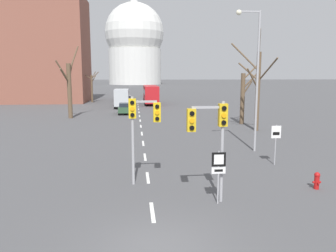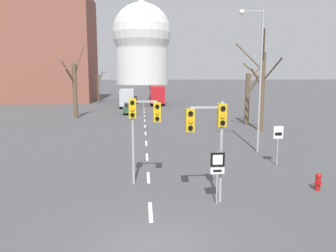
{
  "view_description": "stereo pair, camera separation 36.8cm",
  "coord_description": "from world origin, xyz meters",
  "px_view_note": "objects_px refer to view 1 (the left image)",
  "views": [
    {
      "loc": [
        -0.65,
        -9.72,
        5.45
      ],
      "look_at": [
        0.96,
        5.94,
        3.0
      ],
      "focal_mm": 35.0,
      "sensor_mm": 36.0,
      "label": 1
    },
    {
      "loc": [
        -0.28,
        -9.75,
        5.45
      ],
      "look_at": [
        0.96,
        5.94,
        3.0
      ],
      "focal_mm": 35.0,
      "sensor_mm": 36.0,
      "label": 2
    }
  ],
  "objects_px": {
    "traffic_signal_near_right": "(211,127)",
    "sedan_mid_centre": "(149,93)",
    "sedan_near_right": "(119,96)",
    "traffic_signal_centre_tall": "(141,119)",
    "street_lamp_right": "(254,69)",
    "city_bus": "(151,93)",
    "speed_limit_sign": "(276,138)",
    "delivery_truck": "(122,98)",
    "route_sign_post": "(219,168)",
    "sedan_far_left": "(125,108)",
    "fire_hydrant": "(317,180)",
    "sedan_far_right": "(120,97)",
    "sedan_near_left": "(128,99)"
  },
  "relations": [
    {
      "from": "speed_limit_sign",
      "to": "city_bus",
      "type": "distance_m",
      "value": 43.94
    },
    {
      "from": "sedan_near_left",
      "to": "sedan_mid_centre",
      "type": "distance_m",
      "value": 20.02
    },
    {
      "from": "traffic_signal_near_right",
      "to": "route_sign_post",
      "type": "relative_size",
      "value": 1.9
    },
    {
      "from": "sedan_near_right",
      "to": "sedan_far_left",
      "type": "distance_m",
      "value": 29.94
    },
    {
      "from": "traffic_signal_near_right",
      "to": "sedan_mid_centre",
      "type": "distance_m",
      "value": 71.02
    },
    {
      "from": "traffic_signal_near_right",
      "to": "speed_limit_sign",
      "type": "xyz_separation_m",
      "value": [
        5.32,
        5.44,
        -1.62
      ]
    },
    {
      "from": "traffic_signal_near_right",
      "to": "sedan_far_left",
      "type": "distance_m",
      "value": 33.78
    },
    {
      "from": "speed_limit_sign",
      "to": "sedan_mid_centre",
      "type": "distance_m",
      "value": 65.71
    },
    {
      "from": "sedan_far_left",
      "to": "city_bus",
      "type": "xyz_separation_m",
      "value": [
        4.51,
        15.68,
        1.23
      ]
    },
    {
      "from": "fire_hydrant",
      "to": "sedan_far_left",
      "type": "distance_m",
      "value": 33.86
    },
    {
      "from": "sedan_mid_centre",
      "to": "sedan_far_left",
      "type": "height_order",
      "value": "sedan_mid_centre"
    },
    {
      "from": "sedan_far_right",
      "to": "sedan_near_right",
      "type": "bearing_deg",
      "value": 93.01
    },
    {
      "from": "sedan_near_right",
      "to": "fire_hydrant",
      "type": "bearing_deg",
      "value": -78.94
    },
    {
      "from": "route_sign_post",
      "to": "street_lamp_right",
      "type": "height_order",
      "value": "street_lamp_right"
    },
    {
      "from": "fire_hydrant",
      "to": "speed_limit_sign",
      "type": "bearing_deg",
      "value": 92.4
    },
    {
      "from": "speed_limit_sign",
      "to": "delivery_truck",
      "type": "bearing_deg",
      "value": 105.91
    },
    {
      "from": "route_sign_post",
      "to": "fire_hydrant",
      "type": "relative_size",
      "value": 2.75
    },
    {
      "from": "speed_limit_sign",
      "to": "sedan_far_right",
      "type": "height_order",
      "value": "speed_limit_sign"
    },
    {
      "from": "speed_limit_sign",
      "to": "route_sign_post",
      "type": "bearing_deg",
      "value": -131.51
    },
    {
      "from": "traffic_signal_centre_tall",
      "to": "route_sign_post",
      "type": "xyz_separation_m",
      "value": [
        3.17,
        -2.93,
        -1.77
      ]
    },
    {
      "from": "route_sign_post",
      "to": "sedan_near_right",
      "type": "distance_m",
      "value": 63.87
    },
    {
      "from": "traffic_signal_centre_tall",
      "to": "city_bus",
      "type": "relative_size",
      "value": 0.41
    },
    {
      "from": "traffic_signal_centre_tall",
      "to": "sedan_near_right",
      "type": "xyz_separation_m",
      "value": [
        -3.77,
        60.55,
        -2.53
      ]
    },
    {
      "from": "route_sign_post",
      "to": "sedan_far_left",
      "type": "bearing_deg",
      "value": 98.29
    },
    {
      "from": "city_bus",
      "to": "street_lamp_right",
      "type": "bearing_deg",
      "value": -82.49
    },
    {
      "from": "fire_hydrant",
      "to": "street_lamp_right",
      "type": "xyz_separation_m",
      "value": [
        -0.34,
        8.08,
        5.4
      ]
    },
    {
      "from": "speed_limit_sign",
      "to": "sedan_far_left",
      "type": "distance_m",
      "value": 29.65
    },
    {
      "from": "sedan_mid_centre",
      "to": "delivery_truck",
      "type": "xyz_separation_m",
      "value": [
        -5.9,
        -28.19,
        0.81
      ]
    },
    {
      "from": "street_lamp_right",
      "to": "sedan_near_left",
      "type": "xyz_separation_m",
      "value": [
        -9.69,
        42.47,
        -5.08
      ]
    },
    {
      "from": "city_bus",
      "to": "delivery_truck",
      "type": "relative_size",
      "value": 1.5
    },
    {
      "from": "traffic_signal_centre_tall",
      "to": "sedan_near_left",
      "type": "relative_size",
      "value": 1.12
    },
    {
      "from": "traffic_signal_near_right",
      "to": "sedan_near_left",
      "type": "distance_m",
      "value": 51.87
    },
    {
      "from": "delivery_truck",
      "to": "traffic_signal_centre_tall",
      "type": "bearing_deg",
      "value": -86.51
    },
    {
      "from": "street_lamp_right",
      "to": "sedan_far_left",
      "type": "relative_size",
      "value": 2.26
    },
    {
      "from": "sedan_far_left",
      "to": "delivery_truck",
      "type": "relative_size",
      "value": 0.6
    },
    {
      "from": "traffic_signal_centre_tall",
      "to": "street_lamp_right",
      "type": "bearing_deg",
      "value": 38.73
    },
    {
      "from": "route_sign_post",
      "to": "sedan_far_left",
      "type": "distance_m",
      "value": 33.98
    },
    {
      "from": "sedan_near_left",
      "to": "sedan_near_right",
      "type": "relative_size",
      "value": 1.01
    },
    {
      "from": "sedan_near_left",
      "to": "sedan_far_right",
      "type": "bearing_deg",
      "value": 107.96
    },
    {
      "from": "traffic_signal_near_right",
      "to": "sedan_near_right",
      "type": "height_order",
      "value": "traffic_signal_near_right"
    },
    {
      "from": "speed_limit_sign",
      "to": "sedan_far_left",
      "type": "relative_size",
      "value": 0.57
    },
    {
      "from": "route_sign_post",
      "to": "sedan_near_left",
      "type": "distance_m",
      "value": 52.08
    },
    {
      "from": "route_sign_post",
      "to": "speed_limit_sign",
      "type": "bearing_deg",
      "value": 48.49
    },
    {
      "from": "sedan_near_left",
      "to": "street_lamp_right",
      "type": "bearing_deg",
      "value": -77.15
    },
    {
      "from": "sedan_mid_centre",
      "to": "city_bus",
      "type": "bearing_deg",
      "value": -91.76
    },
    {
      "from": "traffic_signal_centre_tall",
      "to": "sedan_far_right",
      "type": "relative_size",
      "value": 1.15
    },
    {
      "from": "route_sign_post",
      "to": "sedan_mid_centre",
      "type": "xyz_separation_m",
      "value": [
        0.29,
        71.22,
        -0.67
      ]
    },
    {
      "from": "route_sign_post",
      "to": "street_lamp_right",
      "type": "xyz_separation_m",
      "value": [
        4.88,
        9.38,
        4.29
      ]
    },
    {
      "from": "sedan_near_right",
      "to": "sedan_mid_centre",
      "type": "distance_m",
      "value": 10.59
    },
    {
      "from": "street_lamp_right",
      "to": "city_bus",
      "type": "xyz_separation_m",
      "value": [
        -5.26,
        39.91,
        -3.8
      ]
    }
  ]
}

